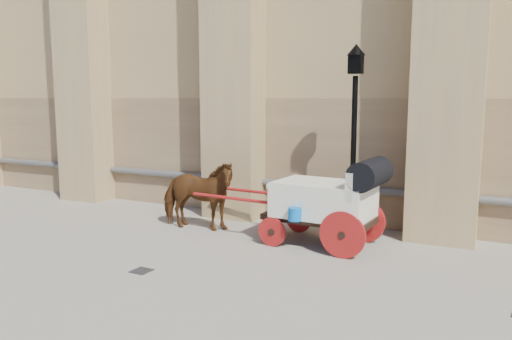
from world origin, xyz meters
The scene contains 5 objects.
ground centered at (0.00, 0.00, 0.00)m, with size 90.00×90.00×0.00m, color gray.
horse centered at (-1.13, 2.08, 0.81)m, with size 0.87×1.92×1.62m, color #5B3316.
carriage centered at (2.00, 2.18, 1.00)m, with size 4.29×1.55×1.85m.
street_lamp centered at (2.25, 2.93, 2.20)m, with size 0.38×0.38×4.11m.
drain_grate_near centered at (-0.48, -0.74, 0.01)m, with size 0.32×0.32×0.01m, color black.
Camera 1 is at (5.05, -7.37, 3.01)m, focal length 35.00 mm.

